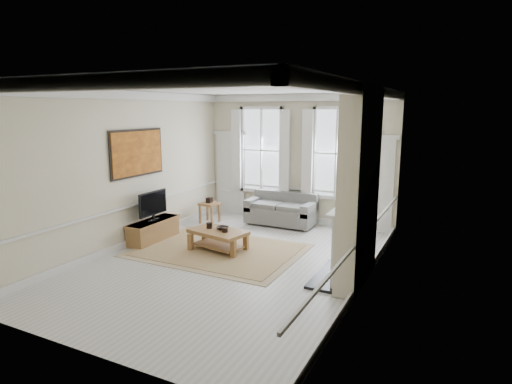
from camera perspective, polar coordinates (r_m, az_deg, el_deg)
The scene contains 23 objects.
floor at distance 8.65m, azimuth -3.27°, elevation -9.39°, with size 7.20×7.20×0.00m, color #B7B5AD.
ceiling at distance 8.12m, azimuth -3.54°, elevation 13.72°, with size 7.20×7.20×0.00m, color white.
back_wall at distance 11.45m, azimuth 5.62°, elevation 4.38°, with size 5.20×5.20×0.00m, color beige.
left_wall at distance 9.76m, azimuth -16.78°, elevation 2.81°, with size 7.20×7.20×0.00m, color beige.
right_wall at distance 7.30m, azimuth 14.62°, elevation 0.27°, with size 7.20×7.20×0.00m, color beige.
window_left at distance 11.79m, azimuth 0.76°, elevation 5.60°, with size 1.26×0.20×2.20m, color #B2BCC6, non-canonical shape.
window_right at distance 11.05m, azimuth 10.65°, elevation 5.05°, with size 1.26×0.20×2.20m, color #B2BCC6, non-canonical shape.
door_left at distance 12.36m, azimuth -3.42°, elevation 2.33°, with size 0.90×0.08×2.30m, color silver.
door_right at distance 10.94m, azimuth 15.57°, elevation 0.80°, with size 0.90×0.08×2.30m, color silver.
painting at distance 9.91m, azimuth -15.54°, elevation 5.04°, with size 0.05×1.66×1.06m, color #C77622.
chimney_breast at distance 7.52m, azimuth 13.63°, elevation 0.64°, with size 0.35×1.70×3.38m, color beige.
hearth at distance 8.09m, azimuth 10.10°, elevation -10.86°, with size 0.55×1.50×0.05m, color black.
fireplace at distance 7.80m, azimuth 11.69°, elevation -6.23°, with size 0.21×1.45×1.33m.
mirror at distance 7.52m, azimuth 12.16°, elevation 3.40°, with size 0.06×1.26×1.06m, color gold.
sofa at distance 11.32m, azimuth 3.45°, elevation -2.58°, with size 1.78×0.87×0.84m.
side_table at distance 11.52m, azimuth -6.23°, elevation -1.96°, with size 0.50×0.50×0.55m.
rug at distance 9.37m, azimuth -5.04°, elevation -7.72°, with size 3.50×2.60×0.02m, color #916D4A.
coffee_table at distance 9.26m, azimuth -5.08°, elevation -5.58°, with size 1.34×0.94×0.46m.
ceramic_pot_a at distance 9.39m, azimuth -6.24°, elevation -4.45°, with size 0.13×0.13×0.13m, color black.
ceramic_pot_b at distance 9.08m, azimuth -4.18°, elevation -5.06°, with size 0.13×0.13×0.09m, color black.
bowl at distance 9.28m, azimuth -4.50°, elevation -4.80°, with size 0.26×0.26×0.06m, color black.
tv_stand at distance 10.22m, azimuth -13.51°, elevation -5.01°, with size 0.44×1.37×0.49m, color brown.
tv at distance 10.05m, azimuth -13.57°, elevation -1.52°, with size 0.08×0.90×0.68m.
Camera 1 is at (4.04, -7.03, 3.02)m, focal length 30.00 mm.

